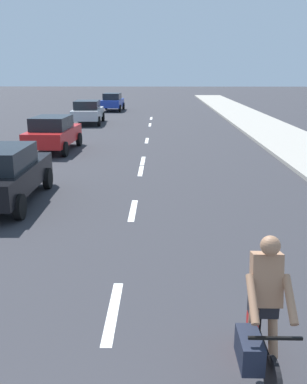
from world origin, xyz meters
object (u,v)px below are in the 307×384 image
(parked_car_red, at_px, (53,133))
(parked_car_silver, at_px, (88,111))
(parked_car_blue, at_px, (113,101))
(parked_car_black, at_px, (0,173))
(cyclist, at_px, (261,320))

(parked_car_red, bearing_deg, parked_car_silver, 93.01)
(parked_car_silver, bearing_deg, parked_car_blue, 84.44)
(parked_car_black, bearing_deg, cyclist, -53.14)
(parked_car_black, relative_size, parked_car_silver, 1.00)
(cyclist, xyz_separation_m, parked_car_blue, (-5.48, 35.48, 0.00))
(parked_car_silver, bearing_deg, cyclist, -78.42)
(parked_car_blue, bearing_deg, parked_car_silver, -91.66)
(cyclist, xyz_separation_m, parked_car_silver, (-6.11, 25.58, 0.01))
(parked_car_black, xyz_separation_m, parked_car_silver, (-0.62, 18.46, -0.00))
(parked_car_silver, xyz_separation_m, parked_car_blue, (0.64, 9.90, -0.00))
(cyclist, distance_m, parked_car_silver, 26.30)
(parked_car_red, xyz_separation_m, parked_car_blue, (0.50, 20.35, -0.00))
(cyclist, distance_m, parked_car_black, 8.99)
(parked_car_silver, bearing_deg, parked_car_black, -89.95)
(cyclist, bearing_deg, parked_car_blue, -80.97)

